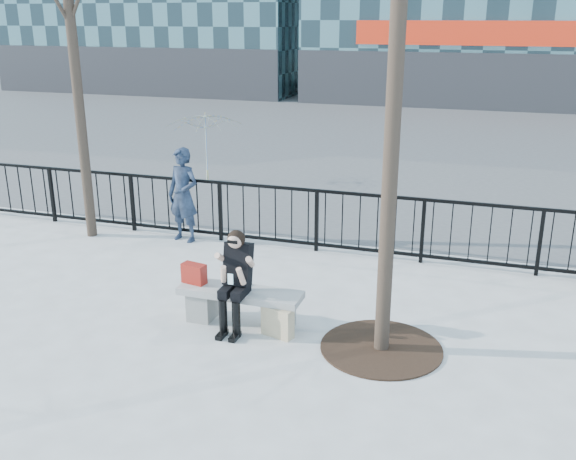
% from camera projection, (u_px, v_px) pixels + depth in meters
% --- Properties ---
extents(ground, '(120.00, 120.00, 0.00)m').
position_uv_depth(ground, '(241.00, 323.00, 8.53)').
color(ground, '#9E9E99').
rests_on(ground, ground).
extents(street_surface, '(60.00, 23.00, 0.01)m').
position_uv_depth(street_surface, '(405.00, 135.00, 22.05)').
color(street_surface, '#474747').
rests_on(street_surface, ground).
extents(railing, '(14.00, 0.06, 1.10)m').
position_uv_depth(railing, '(305.00, 219.00, 11.06)').
color(railing, black).
rests_on(railing, ground).
extents(tree_grate, '(1.50, 1.50, 0.02)m').
position_uv_depth(tree_grate, '(381.00, 348.00, 7.88)').
color(tree_grate, black).
rests_on(tree_grate, ground).
extents(bench_main, '(1.65, 0.46, 0.49)m').
position_uv_depth(bench_main, '(240.00, 303.00, 8.44)').
color(bench_main, slate).
rests_on(bench_main, ground).
extents(seated_woman, '(0.50, 0.64, 1.34)m').
position_uv_depth(seated_woman, '(235.00, 282.00, 8.17)').
color(seated_woman, black).
rests_on(seated_woman, ground).
extents(handbag, '(0.35, 0.21, 0.27)m').
position_uv_depth(handbag, '(194.00, 273.00, 8.55)').
color(handbag, maroon).
rests_on(handbag, bench_main).
extents(shopping_bag, '(0.44, 0.26, 0.40)m').
position_uv_depth(shopping_bag, '(278.00, 322.00, 8.14)').
color(shopping_bag, beige).
rests_on(shopping_bag, ground).
extents(standing_man, '(0.69, 0.52, 1.70)m').
position_uv_depth(standing_man, '(183.00, 195.00, 11.44)').
color(standing_man, black).
rests_on(standing_man, ground).
extents(vendor_umbrella, '(2.31, 2.33, 1.69)m').
position_uv_depth(vendor_umbrella, '(205.00, 147.00, 15.62)').
color(vendor_umbrella, yellow).
rests_on(vendor_umbrella, ground).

